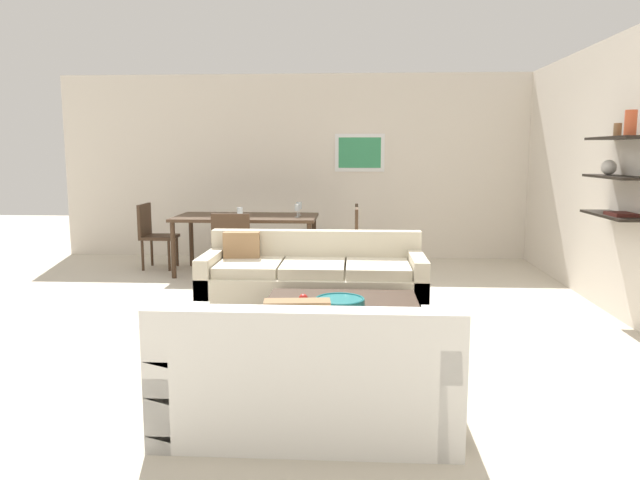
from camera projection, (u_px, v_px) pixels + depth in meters
The scene contains 16 objects.
ground_plane at pixel (301, 322), 5.54m from camera, with size 18.00×18.00×0.00m, color beige.
back_wall_unit at pixel (342, 167), 8.81m from camera, with size 8.40×0.09×2.70m.
right_wall_shelf_unit at pixel (617, 175), 5.75m from camera, with size 0.34×8.20×2.70m.
sofa_beige at pixel (313, 284), 5.83m from camera, with size 2.14×0.90×0.78m.
loveseat_white at pixel (308, 376), 3.44m from camera, with size 1.66×0.90×0.78m.
coffee_table at pixel (341, 328), 4.73m from camera, with size 1.23×1.06×0.38m.
decorative_bowl at pixel (340, 302), 4.65m from camera, with size 0.39×0.39×0.07m.
apple_on_coffee_table at pixel (303, 299), 4.74m from camera, with size 0.07×0.07×0.07m, color red.
dining_table at pixel (246, 221), 7.75m from camera, with size 1.83×0.95×0.75m.
dining_chair_right_far at pixel (348, 233), 7.91m from camera, with size 0.44×0.44×0.88m.
dining_chair_right_near at pixel (347, 238), 7.49m from camera, with size 0.44×0.44×0.88m.
dining_chair_foot at pixel (233, 245), 6.91m from camera, with size 0.44×0.44×0.88m.
dining_chair_left_far at pixel (153, 232), 8.07m from camera, with size 0.44×0.44×0.88m.
wine_glass_foot at pixel (240, 211), 7.32m from camera, with size 0.07×0.07×0.15m.
wine_glass_right_far at pixel (299, 206), 7.80m from camera, with size 0.07×0.07×0.17m.
wine_glass_right_near at pixel (297, 208), 7.57m from camera, with size 0.07×0.07×0.16m.
Camera 1 is at (0.50, -5.35, 1.58)m, focal length 33.41 mm.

